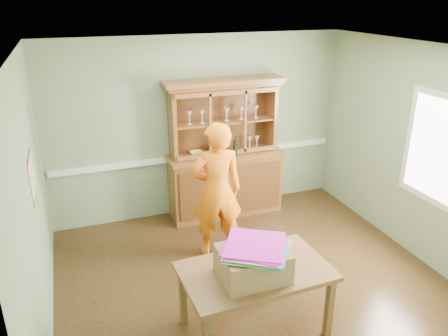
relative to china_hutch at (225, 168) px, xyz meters
name	(u,v)px	position (x,y,z in m)	size (l,w,h in m)	color
floor	(250,278)	(-0.32, -1.76, -0.73)	(4.50, 4.50, 0.00)	#452F16
ceiling	(256,50)	(-0.32, -1.76, 1.97)	(4.50, 4.50, 0.00)	white
wall_back	(200,127)	(-0.32, 0.24, 0.62)	(4.50, 4.50, 0.00)	gray
wall_left	(32,208)	(-2.57, -1.76, 0.62)	(4.00, 4.00, 0.00)	gray
wall_right	(416,153)	(1.93, -1.76, 0.62)	(4.00, 4.00, 0.00)	gray
wall_front	(365,280)	(-0.32, -3.76, 0.62)	(4.50, 4.50, 0.00)	gray
chair_rail	(201,156)	(-0.32, 0.21, 0.17)	(4.41, 0.05, 0.08)	white
framed_map	(32,176)	(-2.55, -1.46, 0.82)	(0.03, 0.60, 0.46)	#372116
window_panel	(435,149)	(1.91, -2.06, 0.77)	(0.03, 0.96, 1.36)	white
china_hutch	(225,168)	(0.00, 0.00, 0.00)	(1.78, 0.59, 2.09)	brown
dining_table	(256,277)	(-0.61, -2.56, -0.10)	(1.48, 0.93, 0.72)	brown
cardboard_box	(253,264)	(-0.69, -2.66, 0.13)	(0.62, 0.50, 0.29)	#9E7451
kite_stack	(255,248)	(-0.67, -2.67, 0.31)	(0.74, 0.74, 0.06)	#3996C3
person	(217,191)	(-0.50, -1.09, 0.17)	(0.66, 0.43, 1.81)	orange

